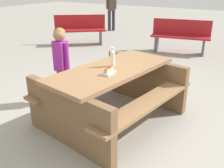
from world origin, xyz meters
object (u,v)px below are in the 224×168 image
Objects in this scene: soda_bottle at (113,58)px; bystander_adult at (111,3)px; hotdog_tray at (108,72)px; park_bench_near at (180,36)px; child_in_coat at (61,56)px; park_bench_mid at (80,29)px; picnic_table at (112,90)px.

bystander_adult is (-5.57, -3.50, 0.16)m from soda_bottle.
hotdog_tray is 4.18m from park_bench_near.
bystander_adult is at bearing -155.03° from child_in_coat.
child_in_coat is 3.93m from park_bench_mid.
hotdog_tray is 0.16× the size of child_in_coat.
child_in_coat reaches higher than soda_bottle.
soda_bottle is 4.50m from park_bench_mid.
bystander_adult reaches higher than child_in_coat.
hotdog_tray reaches higher than picnic_table.
hotdog_tray is at bearing 31.70° from bystander_adult.
hotdog_tray is at bearing 5.61° from park_bench_near.
park_bench_near is at bearing 171.10° from child_in_coat.
child_in_coat is 0.76× the size of park_bench_near.
park_bench_mid is at bearing -76.98° from park_bench_near.
child_in_coat reaches higher than hotdog_tray.
park_bench_mid is at bearing -137.15° from hotdog_tray.
park_bench_mid is at bearing -135.77° from soda_bottle.
soda_bottle is at bearing 90.36° from child_in_coat.
bystander_adult reaches higher than park_bench_near.
park_bench_mid is 0.89× the size of bystander_adult.
picnic_table is 1.24× the size of bystander_adult.
bystander_adult reaches higher than picnic_table.
soda_bottle reaches higher than park_bench_mid.
park_bench_mid is (-3.22, -2.22, -0.30)m from child_in_coat.
soda_bottle reaches higher than hotdog_tray.
hotdog_tray is at bearing 42.85° from park_bench_mid.
bystander_adult reaches higher than hotdog_tray.
park_bench_mid is 2.45m from bystander_adult.
bystander_adult reaches higher than soda_bottle.
park_bench_near is (-3.87, -0.30, -0.42)m from soda_bottle.
bystander_adult is at bearing -147.85° from soda_bottle.
picnic_table is 0.43m from soda_bottle.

